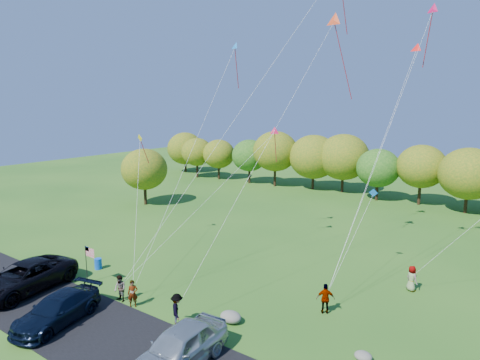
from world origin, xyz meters
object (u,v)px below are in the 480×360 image
object	(u,v)px
minivan_silver	(179,348)
flyer_c	(177,310)
flyer_b	(120,289)
minivan_dark	(24,277)
minivan_navy	(57,310)
flyer_d	(326,299)
trash_barrel	(98,264)
flyer_a	(133,294)
park_bench	(54,267)
flyer_e	(412,278)

from	to	relation	value
minivan_silver	flyer_c	world-z (taller)	minivan_silver
minivan_silver	flyer_b	distance (m)	8.35
minivan_dark	minivan_navy	xyz separation A→B (m)	(5.68, -1.10, -0.15)
flyer_d	minivan_dark	bearing A→B (deg)	-3.81
flyer_d	trash_barrel	world-z (taller)	flyer_d
flyer_a	minivan_navy	bearing A→B (deg)	-158.82
minivan_navy	park_bench	size ratio (longest dim) A/B	3.32
minivan_silver	flyer_e	xyz separation A→B (m)	(6.66, 15.28, -0.16)
flyer_d	trash_barrel	xyz separation A→B (m)	(-16.91, -3.72, -0.52)
flyer_a	trash_barrel	size ratio (longest dim) A/B	2.09
flyer_a	flyer_d	world-z (taller)	flyer_d
flyer_e	trash_barrel	distance (m)	22.58
minivan_navy	park_bench	distance (m)	8.06
flyer_b	park_bench	distance (m)	7.62
flyer_c	minivan_silver	bearing A→B (deg)	179.57
minivan_dark	minivan_navy	distance (m)	5.79
flyer_c	flyer_e	world-z (taller)	flyer_c
minivan_navy	flyer_a	size ratio (longest dim) A/B	3.28
flyer_a	flyer_b	size ratio (longest dim) A/B	1.00
flyer_e	minivan_silver	bearing A→B (deg)	98.48
park_bench	trash_barrel	bearing A→B (deg)	55.21
flyer_c	park_bench	xyz separation A→B (m)	(-12.59, 0.00, -0.43)
minivan_silver	park_bench	size ratio (longest dim) A/B	3.40
flyer_b	flyer_a	bearing A→B (deg)	4.74
flyer_a	flyer_e	bearing A→B (deg)	-1.07
minivan_dark	minivan_navy	world-z (taller)	minivan_dark
flyer_c	trash_barrel	world-z (taller)	flyer_c
minivan_dark	minivan_silver	bearing A→B (deg)	-9.17
minivan_navy	flyer_d	xyz separation A→B (m)	(11.78, 10.14, 0.06)
flyer_b	trash_barrel	world-z (taller)	flyer_b
minivan_silver	flyer_e	size ratio (longest dim) A/B	3.29
minivan_dark	flyer_a	bearing A→B (deg)	11.47
minivan_dark	minivan_silver	distance (m)	14.14
minivan_dark	flyer_d	xyz separation A→B (m)	(17.46, 9.04, -0.09)
flyer_e	flyer_c	bearing A→B (deg)	84.59
flyer_d	trash_barrel	size ratio (longest dim) A/B	2.28
flyer_a	flyer_c	world-z (taller)	flyer_c
flyer_e	park_bench	world-z (taller)	flyer_e
flyer_b	flyer_c	xyz separation A→B (m)	(4.97, 0.00, 0.07)
minivan_dark	flyer_e	distance (m)	25.82
minivan_silver	flyer_a	world-z (taller)	minivan_silver
flyer_b	park_bench	size ratio (longest dim) A/B	1.02
minivan_silver	flyer_b	world-z (taller)	minivan_silver
minivan_navy	flyer_c	distance (m)	6.82
flyer_c	park_bench	bearing A→B (deg)	43.76
flyer_b	trash_barrel	xyz separation A→B (m)	(-5.73, 2.49, -0.45)
park_bench	flyer_c	bearing A→B (deg)	2.45
flyer_a	flyer_d	distance (m)	11.75
flyer_c	flyer_d	xyz separation A→B (m)	(6.21, 6.21, -0.00)
minivan_navy	flyer_c	xyz separation A→B (m)	(5.57, 3.94, 0.06)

